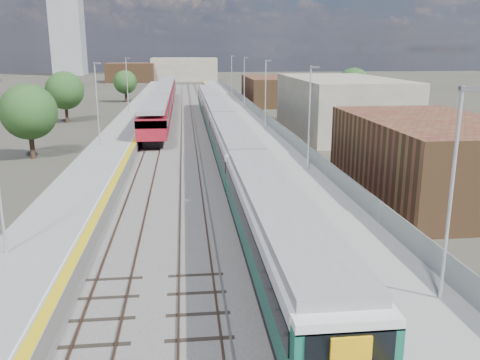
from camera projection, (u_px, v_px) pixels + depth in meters
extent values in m
plane|color=#47443A|center=(203.00, 128.00, 63.89)|extent=(320.00, 320.00, 0.00)
cube|color=#565451|center=(185.00, 125.00, 66.05)|extent=(10.50, 155.00, 0.06)
cube|color=#4C3323|center=(208.00, 122.00, 68.76)|extent=(0.07, 160.00, 0.14)
cube|color=#4C3323|center=(218.00, 121.00, 68.91)|extent=(0.07, 160.00, 0.14)
cube|color=#4C3323|center=(182.00, 122.00, 68.39)|extent=(0.07, 160.00, 0.14)
cube|color=#4C3323|center=(192.00, 122.00, 68.54)|extent=(0.07, 160.00, 0.14)
cube|color=#4C3323|center=(155.00, 122.00, 68.02)|extent=(0.07, 160.00, 0.14)
cube|color=#4C3323|center=(166.00, 122.00, 68.17)|extent=(0.07, 160.00, 0.14)
cube|color=gray|center=(205.00, 122.00, 68.72)|extent=(0.08, 160.00, 0.10)
cube|color=gray|center=(195.00, 122.00, 68.58)|extent=(0.08, 160.00, 0.10)
cube|color=slate|center=(242.00, 121.00, 66.72)|extent=(4.70, 155.00, 1.00)
cube|color=gray|center=(242.00, 117.00, 66.60)|extent=(4.70, 155.00, 0.03)
cube|color=gold|center=(226.00, 117.00, 66.37)|extent=(0.40, 155.00, 0.01)
cube|color=gray|center=(259.00, 112.00, 66.68)|extent=(0.06, 155.00, 1.20)
cylinder|color=#9EA0A3|center=(451.00, 197.00, 17.19)|extent=(0.12, 0.12, 7.50)
cube|color=#4C4C4F|center=(470.00, 88.00, 16.31)|extent=(0.70, 0.18, 0.14)
cylinder|color=#9EA0A3|center=(309.00, 119.00, 36.44)|extent=(0.12, 0.12, 7.50)
cube|color=#4C4C4F|center=(314.00, 67.00, 35.56)|extent=(0.70, 0.18, 0.14)
cylinder|color=#9EA0A3|center=(265.00, 95.00, 55.69)|extent=(0.12, 0.12, 7.50)
cube|color=#4C4C4F|center=(268.00, 61.00, 54.80)|extent=(0.70, 0.18, 0.14)
cylinder|color=#9EA0A3|center=(244.00, 83.00, 74.94)|extent=(0.12, 0.12, 7.50)
cube|color=#4C4C4F|center=(246.00, 58.00, 74.05)|extent=(0.70, 0.18, 0.14)
cylinder|color=#9EA0A3|center=(232.00, 76.00, 94.19)|extent=(0.12, 0.12, 7.50)
cube|color=#4C4C4F|center=(233.00, 56.00, 93.30)|extent=(0.70, 0.18, 0.14)
cube|color=slate|center=(132.00, 122.00, 65.22)|extent=(4.30, 155.00, 1.00)
cube|color=gray|center=(132.00, 119.00, 65.09)|extent=(4.30, 155.00, 0.03)
cube|color=gold|center=(147.00, 118.00, 65.28)|extent=(0.45, 155.00, 0.01)
cube|color=silver|center=(144.00, 118.00, 65.25)|extent=(0.08, 155.00, 0.01)
cylinder|color=#9EA0A3|center=(97.00, 104.00, 46.22)|extent=(0.12, 0.12, 7.50)
cube|color=#4C4C4F|center=(97.00, 63.00, 45.33)|extent=(0.70, 0.18, 0.14)
cylinder|color=#9EA0A3|center=(127.00, 85.00, 71.24)|extent=(0.12, 0.12, 7.50)
cube|color=#4C4C4F|center=(128.00, 58.00, 70.36)|extent=(0.70, 0.18, 0.14)
cube|color=brown|center=(431.00, 158.00, 33.92)|extent=(9.00, 16.00, 5.20)
cube|color=gray|center=(340.00, 105.00, 59.96)|extent=(11.00, 22.00, 6.40)
cube|color=brown|center=(269.00, 90.00, 91.61)|extent=(8.00, 18.00, 4.80)
cube|color=gray|center=(184.00, 69.00, 159.04)|extent=(20.00, 14.00, 7.00)
cube|color=brown|center=(131.00, 72.00, 152.72)|extent=(14.00, 12.00, 5.60)
cube|color=gray|center=(67.00, 20.00, 188.88)|extent=(11.00, 11.00, 40.00)
cube|color=black|center=(275.00, 255.00, 22.30)|extent=(2.65, 19.00, 0.45)
cube|color=#10523D|center=(276.00, 239.00, 22.10)|extent=(2.75, 19.00, 1.11)
cube|color=black|center=(276.00, 220.00, 21.88)|extent=(2.81, 19.00, 0.76)
cube|color=silver|center=(276.00, 206.00, 21.73)|extent=(2.75, 19.00, 0.47)
cube|color=gray|center=(276.00, 197.00, 21.63)|extent=(2.44, 19.00, 0.39)
cube|color=black|center=(233.00, 161.00, 41.07)|extent=(2.65, 19.00, 0.45)
cube|color=#10523D|center=(233.00, 152.00, 40.87)|extent=(2.75, 19.00, 1.11)
cube|color=black|center=(233.00, 141.00, 40.65)|extent=(2.81, 19.00, 0.76)
cube|color=silver|center=(233.00, 133.00, 40.50)|extent=(2.75, 19.00, 0.47)
cube|color=gray|center=(233.00, 128.00, 40.40)|extent=(2.44, 19.00, 0.39)
cube|color=black|center=(217.00, 126.00, 59.84)|extent=(2.65, 19.00, 0.45)
cube|color=#10523D|center=(217.00, 119.00, 59.65)|extent=(2.75, 19.00, 1.11)
cube|color=black|center=(217.00, 112.00, 59.43)|extent=(2.81, 19.00, 0.76)
cube|color=silver|center=(217.00, 107.00, 59.27)|extent=(2.75, 19.00, 0.47)
cube|color=gray|center=(217.00, 103.00, 59.17)|extent=(2.44, 19.00, 0.39)
cube|color=black|center=(209.00, 108.00, 78.61)|extent=(2.65, 19.00, 0.45)
cube|color=#10523D|center=(209.00, 102.00, 78.42)|extent=(2.75, 19.00, 1.11)
cube|color=black|center=(209.00, 97.00, 78.20)|extent=(2.81, 19.00, 0.76)
cube|color=silver|center=(209.00, 93.00, 78.05)|extent=(2.75, 19.00, 0.47)
cube|color=gray|center=(209.00, 90.00, 77.94)|extent=(2.44, 19.00, 0.39)
cube|color=black|center=(350.00, 349.00, 12.17)|extent=(2.24, 0.06, 0.78)
cube|color=black|center=(157.00, 131.00, 58.14)|extent=(2.02, 17.15, 0.70)
cube|color=maroon|center=(156.00, 117.00, 57.72)|extent=(2.97, 20.18, 2.12)
cube|color=black|center=(156.00, 112.00, 57.59)|extent=(3.04, 20.18, 0.74)
cube|color=gray|center=(156.00, 103.00, 57.32)|extent=(2.65, 20.18, 0.42)
cube|color=black|center=(163.00, 110.00, 78.04)|extent=(2.02, 17.15, 0.70)
cube|color=maroon|center=(163.00, 99.00, 77.62)|extent=(2.97, 20.18, 2.12)
cube|color=black|center=(163.00, 96.00, 77.49)|extent=(3.04, 20.18, 0.74)
cube|color=gray|center=(163.00, 89.00, 77.22)|extent=(2.65, 20.18, 0.42)
cube|color=black|center=(167.00, 98.00, 97.94)|extent=(2.02, 17.15, 0.70)
cube|color=maroon|center=(167.00, 89.00, 97.52)|extent=(2.97, 20.18, 2.12)
cube|color=black|center=(167.00, 86.00, 97.39)|extent=(3.04, 20.18, 0.74)
cube|color=gray|center=(167.00, 81.00, 97.12)|extent=(2.65, 20.18, 0.42)
cylinder|color=#382619|center=(32.00, 146.00, 45.82)|extent=(0.44, 0.44, 2.35)
sphere|color=#1D441A|center=(29.00, 112.00, 45.05)|extent=(4.96, 4.96, 4.96)
cylinder|color=#382619|center=(67.00, 114.00, 68.24)|extent=(0.44, 0.44, 2.38)
sphere|color=#1D441A|center=(65.00, 90.00, 67.46)|extent=(5.03, 5.03, 5.03)
cylinder|color=#382619|center=(126.00, 97.00, 94.76)|extent=(0.44, 0.44, 2.05)
sphere|color=#1D441A|center=(125.00, 82.00, 94.09)|extent=(4.32, 4.32, 4.32)
cylinder|color=#382619|center=(352.00, 106.00, 77.36)|extent=(0.44, 0.44, 2.43)
sphere|color=#1D441A|center=(353.00, 85.00, 76.57)|extent=(5.13, 5.13, 5.13)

